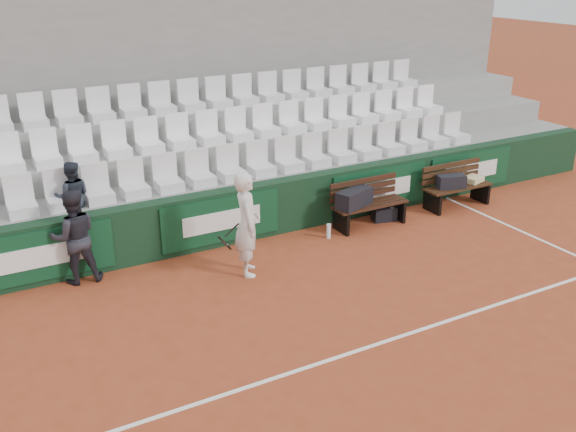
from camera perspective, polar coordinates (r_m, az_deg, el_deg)
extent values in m
plane|color=#963E21|center=(8.57, 5.89, -11.94)|extent=(80.00, 80.00, 0.00)
cube|color=white|center=(8.57, 5.89, -11.92)|extent=(18.00, 0.06, 0.01)
cube|color=#10311B|center=(11.46, -5.34, -0.01)|extent=(18.00, 0.30, 1.00)
cube|color=#0C381E|center=(10.55, -21.08, -3.33)|extent=(2.20, 0.04, 0.82)
cube|color=#0C381E|center=(11.23, -5.93, -0.38)|extent=(2.20, 0.04, 0.82)
cube|color=#0C381E|center=(12.83, 8.16, 2.40)|extent=(2.20, 0.04, 0.82)
cube|color=#0C381E|center=(14.34, 15.91, 3.87)|extent=(2.20, 0.04, 0.82)
cube|color=gray|center=(11.99, -6.55, 0.97)|extent=(18.00, 0.95, 1.00)
cube|color=gray|center=(12.75, -8.24, 3.25)|extent=(18.00, 0.95, 1.45)
cube|color=gray|center=(13.54, -9.75, 5.26)|extent=(18.00, 0.95, 1.90)
cube|color=gray|center=(13.83, -10.97, 10.86)|extent=(18.00, 0.30, 4.40)
cube|color=silver|center=(11.57, -6.39, 4.47)|extent=(11.90, 0.44, 0.63)
cube|color=white|center=(12.31, -8.21, 7.61)|extent=(11.90, 0.44, 0.63)
cube|color=silver|center=(13.08, -9.84, 10.39)|extent=(11.90, 0.44, 0.63)
cube|color=#33190F|center=(12.32, 7.26, 0.13)|extent=(1.50, 0.56, 0.45)
cube|color=#361E10|center=(13.62, 14.78, 1.72)|extent=(1.50, 0.56, 0.45)
cube|color=black|center=(12.01, 5.92, 1.60)|extent=(0.83, 0.56, 0.33)
cube|color=black|center=(13.36, 14.29, 2.99)|extent=(0.62, 0.42, 0.26)
cube|color=#CBBD83|center=(13.87, 16.16, 3.17)|extent=(0.47, 0.40, 0.11)
cube|color=black|center=(12.64, 8.53, 0.21)|extent=(0.50, 0.38, 0.27)
cylinder|color=silver|center=(11.72, 3.63, -1.35)|extent=(0.08, 0.08, 0.28)
cylinder|color=#B1C2C8|center=(12.62, 9.22, 0.14)|extent=(0.08, 0.08, 0.27)
imported|color=silver|center=(10.16, -3.65, -0.71)|extent=(0.59, 0.73, 1.71)
torus|color=black|center=(10.11, -5.67, -2.37)|extent=(0.19, 0.30, 0.26)
cylinder|color=black|center=(10.08, -5.02, -1.25)|extent=(0.26, 0.03, 0.20)
imported|color=black|center=(10.45, -18.46, -1.77)|extent=(0.79, 0.64, 1.53)
imported|color=#1F242F|center=(10.89, -18.86, 3.84)|extent=(0.67, 0.57, 1.20)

